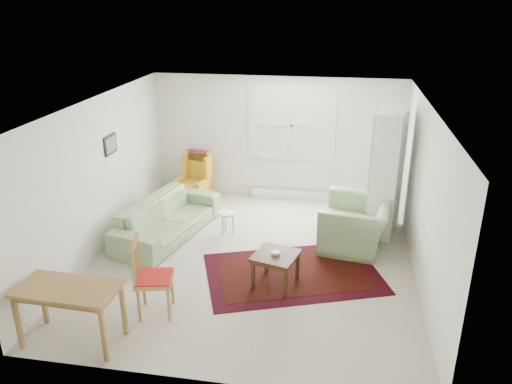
% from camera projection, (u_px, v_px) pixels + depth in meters
% --- Properties ---
extents(room, '(5.04, 5.54, 2.51)m').
position_uv_depth(room, '(256.00, 182.00, 7.73)').
color(room, '#C0B4A4').
rests_on(room, ground).
extents(rug, '(3.00, 2.45, 0.03)m').
position_uv_depth(rug, '(293.00, 273.00, 7.59)').
color(rug, black).
rests_on(rug, ground).
extents(sofa, '(1.39, 2.43, 0.92)m').
position_uv_depth(sofa, '(167.00, 211.00, 8.63)').
color(sofa, '#82A06B').
rests_on(sofa, ground).
extents(armchair, '(1.25, 1.38, 0.96)m').
position_uv_depth(armchair, '(356.00, 220.00, 8.26)').
color(armchair, '#82A06B').
rests_on(armchair, ground).
extents(wingback_chair, '(0.72, 0.74, 1.01)m').
position_uv_depth(wingback_chair, '(193.00, 177.00, 10.11)').
color(wingback_chair, gold).
rests_on(wingback_chair, ground).
extents(coffee_table, '(0.73, 0.73, 0.49)m').
position_uv_depth(coffee_table, '(276.00, 269.00, 7.25)').
color(coffee_table, '#3F2713').
rests_on(coffee_table, ground).
extents(stool, '(0.32, 0.32, 0.42)m').
position_uv_depth(stool, '(227.00, 223.00, 8.80)').
color(stool, white).
rests_on(stool, ground).
extents(cabinet, '(0.66, 0.96, 2.19)m').
position_uv_depth(cabinet, '(387.00, 173.00, 8.57)').
color(cabinet, white).
rests_on(cabinet, ground).
extents(desk, '(1.22, 0.65, 0.76)m').
position_uv_depth(desk, '(71.00, 314.00, 5.99)').
color(desk, '#9E763F').
rests_on(desk, ground).
extents(desk_chair, '(0.56, 0.56, 1.08)m').
position_uv_depth(desk_chair, '(154.00, 277.00, 6.48)').
color(desk_chair, '#9E763F').
rests_on(desk_chair, ground).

